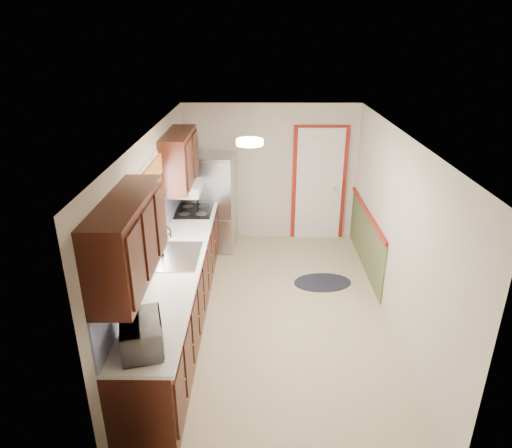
{
  "coord_description": "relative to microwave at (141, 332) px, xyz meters",
  "views": [
    {
      "loc": [
        -0.19,
        -5.18,
        3.49
      ],
      "look_at": [
        -0.24,
        0.34,
        1.15
      ],
      "focal_mm": 32.0,
      "sensor_mm": 36.0,
      "label": 1
    }
  ],
  "objects": [
    {
      "name": "kitchen_run",
      "position": [
        -0.04,
        1.66,
        -0.3
      ],
      "size": [
        0.63,
        4.0,
        2.2
      ],
      "color": "#35130C",
      "rests_on": "ground"
    },
    {
      "name": "room_shell",
      "position": [
        1.2,
        1.95,
        0.09
      ],
      "size": [
        3.2,
        5.2,
        2.52
      ],
      "color": "tan",
      "rests_on": "ground"
    },
    {
      "name": "ceiling_fixture",
      "position": [
        0.9,
        1.75,
        1.25
      ],
      "size": [
        0.3,
        0.3,
        0.06
      ],
      "primitive_type": "cylinder",
      "color": "#FFD88C",
      "rests_on": "room_shell"
    },
    {
      "name": "rug",
      "position": [
        1.96,
        2.74,
        -1.11
      ],
      "size": [
        0.91,
        0.64,
        0.01
      ],
      "primitive_type": "ellipsoid",
      "rotation": [
        0.0,
        0.0,
        0.09
      ],
      "color": "black",
      "rests_on": "ground"
    },
    {
      "name": "back_wall_trim",
      "position": [
        2.19,
        4.16,
        -0.22
      ],
      "size": [
        1.12,
        2.3,
        2.08
      ],
      "color": "maroon",
      "rests_on": "ground"
    },
    {
      "name": "microwave",
      "position": [
        0.0,
        0.0,
        0.0
      ],
      "size": [
        0.41,
        0.57,
        0.35
      ],
      "primitive_type": "imported",
      "rotation": [
        0.0,
        0.0,
        1.85
      ],
      "color": "white",
      "rests_on": "kitchen_run"
    },
    {
      "name": "refrigerator",
      "position": [
        0.24,
        4.0,
        -0.29
      ],
      "size": [
        0.75,
        0.72,
        1.64
      ],
      "rotation": [
        0.0,
        0.0,
        -0.1
      ],
      "color": "#B7B7BC",
      "rests_on": "ground"
    },
    {
      "name": "cooktop",
      "position": [
        0.01,
        3.26,
        -0.16
      ],
      "size": [
        0.54,
        0.64,
        0.02
      ],
      "primitive_type": "cube",
      "color": "black",
      "rests_on": "kitchen_run"
    }
  ]
}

